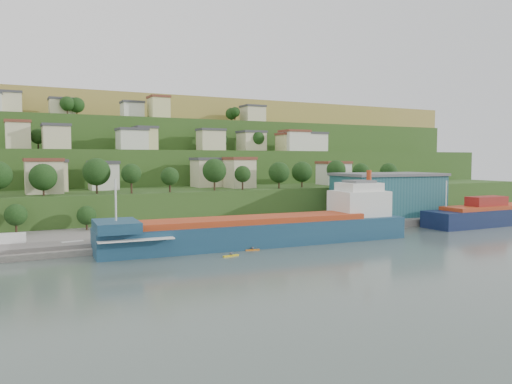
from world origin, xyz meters
TOP-DOWN VIEW (x-y plane):
  - ground at (0.00, 0.00)m, footprint 500.00×500.00m
  - quay at (20.00, 28.00)m, footprint 220.00×26.00m
  - hillside at (0.00, 168.70)m, footprint 360.00×210.44m
  - cargo_ship_near at (0.88, 8.97)m, footprint 71.81×15.45m
  - warehouse at (51.45, 27.09)m, footprint 32.76×22.03m
  - caravan at (-51.34, 23.61)m, footprint 6.10×3.08m
  - dinghy at (-39.80, 19.54)m, footprint 4.53×2.20m
  - kayak_orange at (-6.23, 3.45)m, footprint 3.02×1.31m
  - kayak_yellow at (-12.88, -0.31)m, footprint 3.46×1.07m

SIDE VIEW (x-z plane):
  - ground at x=0.00m, z-range 0.00..0.00m
  - quay at x=20.00m, z-range -2.00..2.00m
  - hillside at x=0.00m, z-range -47.92..48.08m
  - kayak_orange at x=-6.23m, z-range -0.15..0.59m
  - kayak_yellow at x=-12.88m, z-range -0.17..0.68m
  - dinghy at x=-39.80m, z-range 1.20..2.07m
  - caravan at x=-51.34m, z-range 1.20..3.94m
  - cargo_ship_near at x=0.88m, z-range -6.23..12.08m
  - warehouse at x=51.45m, z-range 2.03..14.83m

